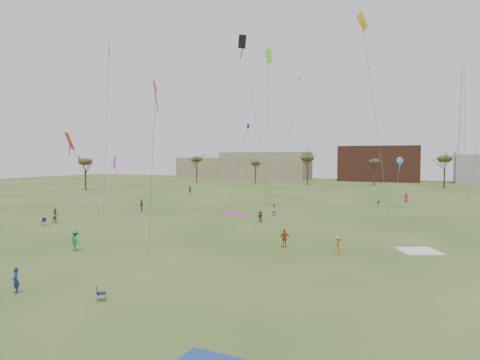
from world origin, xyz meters
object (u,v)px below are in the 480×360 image
at_px(flyer_near_right, 16,280).
at_px(camp_chair_left, 43,223).
at_px(camp_chair_right, 377,204).
at_px(radio_tower, 461,124).
at_px(flyer_near_center, 75,240).
at_px(camp_chair_center, 101,296).
at_px(spectator_fore_a, 285,238).

xyz_separation_m(flyer_near_right, camp_chair_left, (-19.41, 18.74, -0.51)).
bearing_deg(camp_chair_right, camp_chair_left, -79.25).
height_order(camp_chair_left, radio_tower, radio_tower).
xyz_separation_m(flyer_near_center, camp_chair_left, (-14.03, 8.80, -0.65)).
distance_m(flyer_near_center, radio_tower, 136.10).
relative_size(camp_chair_right, radio_tower, 0.02).
xyz_separation_m(camp_chair_right, radio_tower, (17.94, 83.50, 18.95)).
xyz_separation_m(camp_chair_center, radio_tower, (27.38, 138.25, 18.95)).
bearing_deg(camp_chair_left, camp_chair_center, -51.89).
height_order(flyer_near_center, spectator_fore_a, flyer_near_center).
distance_m(camp_chair_center, camp_chair_right, 55.55).
distance_m(flyer_near_right, camp_chair_right, 57.73).
height_order(flyer_near_right, camp_chair_right, flyer_near_right).
height_order(camp_chair_left, camp_chair_right, same).
bearing_deg(flyer_near_right, camp_chair_right, 102.37).
bearing_deg(flyer_near_center, spectator_fore_a, -135.35).
bearing_deg(flyer_near_right, flyer_near_center, 145.87).
relative_size(camp_chair_center, radio_tower, 0.02).
relative_size(camp_chair_left, camp_chair_right, 1.00).
bearing_deg(flyer_near_center, camp_chair_right, -97.45).
relative_size(spectator_fore_a, camp_chair_right, 1.91).
distance_m(flyer_near_right, camp_chair_left, 26.98).
bearing_deg(radio_tower, camp_chair_right, -102.12).
bearing_deg(spectator_fore_a, flyer_near_right, 28.21).
height_order(camp_chair_right, radio_tower, radio_tower).
relative_size(flyer_near_center, flyer_near_right, 1.18).
xyz_separation_m(flyer_near_right, camp_chair_right, (15.02, 55.74, -0.51)).
bearing_deg(camp_chair_center, radio_tower, -56.98).
xyz_separation_m(camp_chair_center, camp_chair_right, (9.44, 54.74, 0.00)).
bearing_deg(spectator_fore_a, camp_chair_left, -32.12).
distance_m(spectator_fore_a, camp_chair_center, 18.29).
relative_size(spectator_fore_a, camp_chair_left, 1.91).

